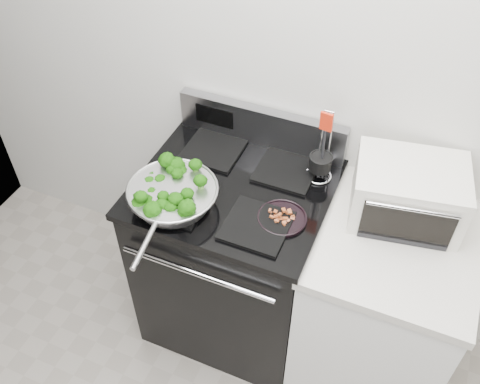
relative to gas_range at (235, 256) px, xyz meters
The scene contains 8 objects.
back_wall 0.97m from the gas_range, 48.22° to the left, with size 4.00×0.02×2.70m, color silver.
gas_range is the anchor object (origin of this frame).
counter 0.69m from the gas_range, ahead, with size 0.62×0.68×0.92m.
skillet 0.58m from the gas_range, 131.65° to the right, with size 0.36×0.57×0.08m.
broccoli_pile 0.60m from the gas_range, 132.06° to the right, with size 0.28×0.28×0.10m, color black, non-canonical shape.
bacon_plate 0.55m from the gas_range, 22.18° to the right, with size 0.19×0.19×0.04m.
utensil_holder 0.63m from the gas_range, 31.37° to the left, with size 0.11×0.11×0.34m.
toaster_oven 0.87m from the gas_range, 11.71° to the left, with size 0.46×0.38×0.24m.
Camera 1 is at (0.34, -0.03, 2.48)m, focal length 40.00 mm.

